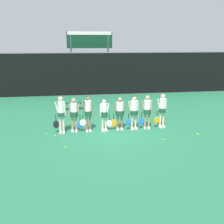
{
  "coord_description": "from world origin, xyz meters",
  "views": [
    {
      "loc": [
        -1.89,
        -12.21,
        4.23
      ],
      "look_at": [
        -0.05,
        -0.01,
        0.93
      ],
      "focal_mm": 42.0,
      "sensor_mm": 36.0,
      "label": 1
    }
  ],
  "objects_px": {
    "player_1": "(74,112)",
    "tennis_ball_7": "(198,135)",
    "player_3": "(104,113)",
    "player_0": "(61,111)",
    "tennis_ball_0": "(163,140)",
    "scoreboard": "(90,45)",
    "player_5": "(134,110)",
    "tennis_ball_3": "(164,118)",
    "tennis_ball_5": "(47,134)",
    "tennis_ball_6": "(197,134)",
    "tennis_ball_4": "(128,125)",
    "tennis_ball_8": "(69,123)",
    "player_2": "(88,111)",
    "bench_courtside": "(73,104)",
    "tennis_ball_2": "(66,147)",
    "player_6": "(147,109)",
    "tennis_ball_1": "(55,136)",
    "player_4": "(120,111)",
    "player_7": "(162,107)"
  },
  "relations": [
    {
      "from": "tennis_ball_3",
      "to": "tennis_ball_5",
      "type": "height_order",
      "value": "tennis_ball_3"
    },
    {
      "from": "player_2",
      "to": "tennis_ball_3",
      "type": "relative_size",
      "value": 24.93
    },
    {
      "from": "scoreboard",
      "to": "bench_courtside",
      "type": "xyz_separation_m",
      "value": [
        -1.54,
        -5.9,
        -3.59
      ]
    },
    {
      "from": "player_1",
      "to": "tennis_ball_8",
      "type": "xyz_separation_m",
      "value": [
        -0.31,
        1.3,
        -0.96
      ]
    },
    {
      "from": "player_0",
      "to": "tennis_ball_6",
      "type": "xyz_separation_m",
      "value": [
        6.35,
        -1.17,
        -1.05
      ]
    },
    {
      "from": "tennis_ball_5",
      "to": "tennis_ball_1",
      "type": "bearing_deg",
      "value": -37.9
    },
    {
      "from": "player_0",
      "to": "tennis_ball_7",
      "type": "distance_m",
      "value": 6.56
    },
    {
      "from": "player_2",
      "to": "tennis_ball_8",
      "type": "bearing_deg",
      "value": 121.38
    },
    {
      "from": "scoreboard",
      "to": "tennis_ball_0",
      "type": "height_order",
      "value": "scoreboard"
    },
    {
      "from": "player_7",
      "to": "tennis_ball_4",
      "type": "relative_size",
      "value": 24.81
    },
    {
      "from": "player_3",
      "to": "tennis_ball_2",
      "type": "height_order",
      "value": "player_3"
    },
    {
      "from": "tennis_ball_0",
      "to": "tennis_ball_2",
      "type": "distance_m",
      "value": 4.28
    },
    {
      "from": "tennis_ball_1",
      "to": "tennis_ball_3",
      "type": "height_order",
      "value": "tennis_ball_3"
    },
    {
      "from": "tennis_ball_4",
      "to": "tennis_ball_7",
      "type": "height_order",
      "value": "tennis_ball_4"
    },
    {
      "from": "player_0",
      "to": "player_5",
      "type": "bearing_deg",
      "value": 3.19
    },
    {
      "from": "player_1",
      "to": "tennis_ball_3",
      "type": "xyz_separation_m",
      "value": [
        5.09,
        1.58,
        -0.96
      ]
    },
    {
      "from": "scoreboard",
      "to": "tennis_ball_5",
      "type": "xyz_separation_m",
      "value": [
        -2.83,
        -10.53,
        -3.94
      ]
    },
    {
      "from": "player_6",
      "to": "tennis_ball_7",
      "type": "distance_m",
      "value": 2.71
    },
    {
      "from": "player_0",
      "to": "tennis_ball_4",
      "type": "bearing_deg",
      "value": 13.32
    },
    {
      "from": "player_1",
      "to": "tennis_ball_7",
      "type": "xyz_separation_m",
      "value": [
        5.72,
        -1.45,
        -0.96
      ]
    },
    {
      "from": "player_6",
      "to": "tennis_ball_8",
      "type": "bearing_deg",
      "value": 170.77
    },
    {
      "from": "player_2",
      "to": "player_6",
      "type": "bearing_deg",
      "value": -3.65
    },
    {
      "from": "player_6",
      "to": "tennis_ball_5",
      "type": "relative_size",
      "value": 25.8
    },
    {
      "from": "player_6",
      "to": "tennis_ball_1",
      "type": "xyz_separation_m",
      "value": [
        -4.51,
        -0.51,
        -0.97
      ]
    },
    {
      "from": "tennis_ball_3",
      "to": "tennis_ball_8",
      "type": "distance_m",
      "value": 5.41
    },
    {
      "from": "player_0",
      "to": "tennis_ball_8",
      "type": "distance_m",
      "value": 1.8
    },
    {
      "from": "tennis_ball_6",
      "to": "tennis_ball_8",
      "type": "height_order",
      "value": "tennis_ball_8"
    },
    {
      "from": "tennis_ball_0",
      "to": "scoreboard",
      "type": "bearing_deg",
      "value": 101.04
    },
    {
      "from": "player_3",
      "to": "scoreboard",
      "type": "bearing_deg",
      "value": 78.91
    },
    {
      "from": "player_1",
      "to": "tennis_ball_1",
      "type": "xyz_separation_m",
      "value": [
        -0.91,
        -0.58,
        -0.96
      ]
    },
    {
      "from": "player_1",
      "to": "tennis_ball_8",
      "type": "height_order",
      "value": "player_1"
    },
    {
      "from": "player_3",
      "to": "tennis_ball_6",
      "type": "distance_m",
      "value": 4.55
    },
    {
      "from": "bench_courtside",
      "to": "player_1",
      "type": "distance_m",
      "value": 4.4
    },
    {
      "from": "player_0",
      "to": "player_1",
      "type": "height_order",
      "value": "player_0"
    },
    {
      "from": "player_5",
      "to": "tennis_ball_4",
      "type": "relative_size",
      "value": 23.86
    },
    {
      "from": "scoreboard",
      "to": "player_2",
      "type": "relative_size",
      "value": 2.87
    },
    {
      "from": "tennis_ball_8",
      "to": "player_5",
      "type": "bearing_deg",
      "value": -23.37
    },
    {
      "from": "player_0",
      "to": "tennis_ball_0",
      "type": "height_order",
      "value": "player_0"
    },
    {
      "from": "player_2",
      "to": "tennis_ball_2",
      "type": "bearing_deg",
      "value": -122.56
    },
    {
      "from": "player_2",
      "to": "tennis_ball_7",
      "type": "height_order",
      "value": "player_2"
    },
    {
      "from": "player_2",
      "to": "tennis_ball_5",
      "type": "height_order",
      "value": "player_2"
    },
    {
      "from": "tennis_ball_2",
      "to": "player_4",
      "type": "bearing_deg",
      "value": 36.91
    },
    {
      "from": "player_4",
      "to": "tennis_ball_8",
      "type": "distance_m",
      "value": 3.01
    },
    {
      "from": "tennis_ball_2",
      "to": "tennis_ball_6",
      "type": "distance_m",
      "value": 6.19
    },
    {
      "from": "tennis_ball_5",
      "to": "player_5",
      "type": "bearing_deg",
      "value": 2.25
    },
    {
      "from": "bench_courtside",
      "to": "player_5",
      "type": "bearing_deg",
      "value": -60.94
    },
    {
      "from": "scoreboard",
      "to": "bench_courtside",
      "type": "bearing_deg",
      "value": -104.66
    },
    {
      "from": "player_2",
      "to": "player_3",
      "type": "height_order",
      "value": "player_2"
    },
    {
      "from": "tennis_ball_5",
      "to": "tennis_ball_7",
      "type": "bearing_deg",
      "value": -9.57
    },
    {
      "from": "player_3",
      "to": "tennis_ball_7",
      "type": "relative_size",
      "value": 23.75
    }
  ]
}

